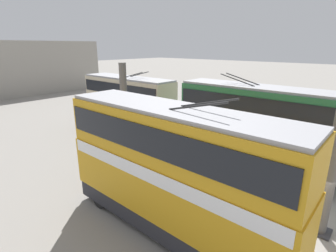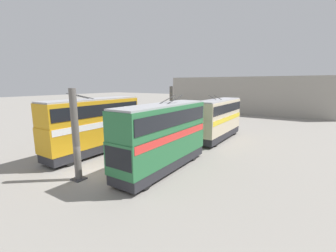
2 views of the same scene
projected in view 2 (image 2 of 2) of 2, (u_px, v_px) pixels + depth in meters
ground_plane at (90, 175)px, 17.21m from camera, size 240.00×240.00×0.00m
depot_back_wall at (242, 96)px, 50.38m from camera, size 0.50×36.00×8.40m
support_column_near at (76, 137)px, 15.83m from camera, size 0.88×0.88×6.59m
support_column_far at (172, 116)px, 26.29m from camera, size 0.88×0.88×6.59m
bus_left_near at (163, 133)px, 17.77m from camera, size 9.93×2.54×5.96m
bus_left_far at (218, 117)px, 27.82m from camera, size 9.92×2.54×5.58m
bus_right_mid at (94, 123)px, 22.03m from camera, size 10.31×2.54×6.08m
person_aisle_midway at (153, 138)px, 25.33m from camera, size 0.42×0.25×1.57m
person_by_left_row at (124, 159)px, 17.94m from camera, size 0.45×0.30×1.77m
oil_drum at (164, 146)px, 23.58m from camera, size 0.55×0.55×0.91m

